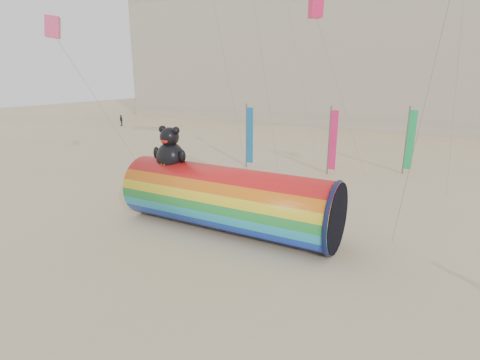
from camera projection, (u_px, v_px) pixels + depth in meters
The scene contains 4 objects.
ground at pixel (216, 233), 18.19m from camera, with size 160.00×160.00×0.00m, color #CCB58C.
hotel_building at pixel (305, 55), 59.66m from camera, with size 60.40×15.40×20.60m.
windsock_assembly at pixel (227, 197), 18.28m from camera, with size 10.86×3.31×5.01m.
festival_banners at pixel (328, 139), 28.93m from camera, with size 12.28×4.05×5.20m.
Camera 1 is at (9.10, -14.15, 7.48)m, focal length 28.00 mm.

